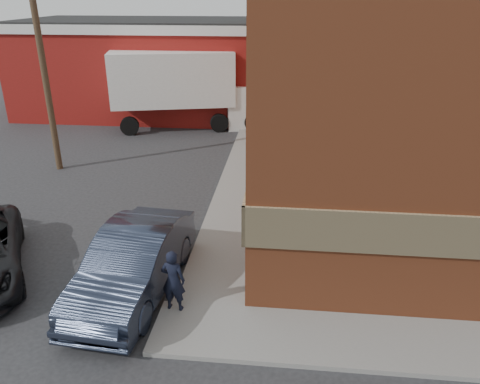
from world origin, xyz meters
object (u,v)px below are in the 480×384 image
(brick_building, at_px, (460,64))
(box_truck, at_px, (188,84))
(utility_pole, at_px, (42,56))
(warehouse, at_px, (156,66))
(sedan, at_px, (134,263))
(man, at_px, (173,280))

(brick_building, relative_size, box_truck, 2.05)
(brick_building, height_order, utility_pole, brick_building)
(warehouse, bearing_deg, brick_building, -37.20)
(utility_pole, xyz_separation_m, box_truck, (4.30, 7.19, -2.31))
(warehouse, height_order, box_truck, warehouse)
(brick_building, height_order, warehouse, brick_building)
(sedan, xyz_separation_m, box_truck, (-1.83, 15.69, 1.60))
(utility_pole, height_order, sedan, utility_pole)
(sedan, bearing_deg, warehouse, 108.08)
(warehouse, distance_m, sedan, 20.14)
(warehouse, distance_m, man, 21.16)
(man, bearing_deg, warehouse, -68.35)
(warehouse, distance_m, box_truck, 4.74)
(warehouse, xyz_separation_m, utility_pole, (-1.50, -11.00, 1.93))
(warehouse, bearing_deg, utility_pole, -97.77)
(box_truck, bearing_deg, sedan, -97.04)
(warehouse, xyz_separation_m, man, (5.83, -20.25, -1.90))
(warehouse, height_order, utility_pole, utility_pole)
(sedan, relative_size, box_truck, 0.57)
(warehouse, height_order, sedan, warehouse)
(man, height_order, box_truck, box_truck)
(sedan, bearing_deg, brick_building, 45.45)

